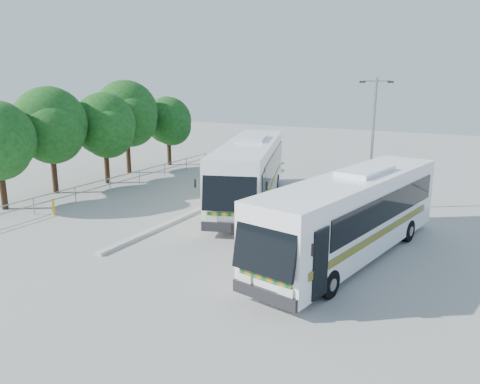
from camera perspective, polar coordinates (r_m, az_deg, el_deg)
The scene contains 11 objects.
ground at distance 24.25m, azimuth -2.98°, elevation -4.15°, with size 100.00×100.00×0.00m, color #9A9A95.
kerb_divider at distance 27.02m, azimuth -4.99°, elevation -2.14°, with size 0.40×16.00×0.15m, color #B2B2AD.
railing at distance 33.02m, azimuth -14.41°, elevation 1.57°, with size 0.06×22.00×1.00m.
tree_far_b at distance 32.71m, azimuth -22.09°, elevation 7.69°, with size 5.33×5.03×6.96m.
tree_far_c at distance 34.74m, azimuth -16.15°, elevation 7.92°, with size 4.97×4.69×6.49m.
tree_far_d at distance 38.21m, azimuth -13.64°, elevation 9.38°, with size 5.62×5.30×7.33m.
tree_far_e at distance 41.34m, azimuth -8.69°, elevation 8.61°, with size 4.54×4.28×5.92m.
coach_main at distance 28.02m, azimuth 1.22°, elevation 2.66°, with size 6.87×13.72×3.77m.
coach_adjacent at distance 20.09m, azimuth 13.53°, elevation -2.60°, with size 4.94×12.83×3.49m.
lamppost at distance 27.62m, azimuth 15.87°, elevation 6.31°, with size 1.78×0.73×7.47m.
bollard at distance 27.92m, azimuth -21.78°, elevation -1.72°, with size 0.13×0.13×0.94m, color #D79B0C.
Camera 1 is at (11.93, -19.78, 7.40)m, focal length 35.00 mm.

